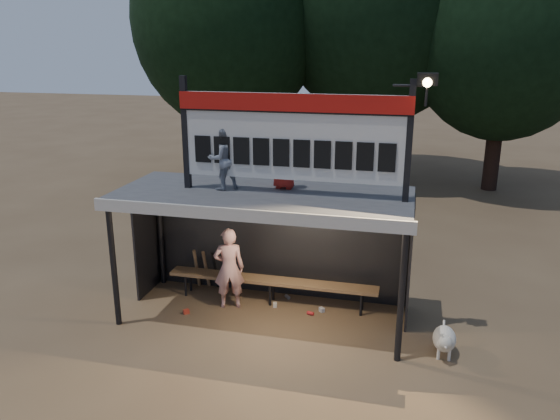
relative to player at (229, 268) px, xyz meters
name	(u,v)px	position (x,y,z in m)	size (l,w,h in m)	color
ground	(264,316)	(0.72, -0.21, -0.77)	(80.00, 80.00, 0.00)	brown
player	(229,268)	(0.00, 0.00, 0.00)	(0.56, 0.37, 1.55)	white
child_a	(223,159)	(0.01, -0.18, 2.08)	(0.52, 0.40, 1.07)	gray
child_b	(284,159)	(1.01, 0.13, 2.06)	(0.50, 0.32, 1.02)	red
dugout_shelter	(267,215)	(0.72, 0.04, 1.07)	(5.10, 2.08, 2.32)	#424244
scoreboard_assembly	(295,134)	(1.28, -0.22, 2.55)	(4.10, 0.27, 1.99)	black
bench	(272,281)	(0.72, 0.34, -0.34)	(4.00, 0.35, 0.48)	olive
tree_left	(228,19)	(-3.28, 9.79, 4.74)	(6.46, 6.46, 9.27)	black
tree_mid	(381,0)	(1.72, 11.29, 5.39)	(7.22, 7.22, 10.36)	black
tree_right	(507,28)	(5.72, 10.29, 4.42)	(6.08, 6.08, 8.72)	black
dog	(444,339)	(3.82, -0.79, -0.49)	(0.36, 0.81, 0.49)	silver
bats	(206,269)	(-0.70, 0.61, -0.34)	(0.47, 0.32, 0.84)	#956D45
litter	(276,307)	(0.86, 0.09, -0.73)	(2.51, 1.17, 0.08)	red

